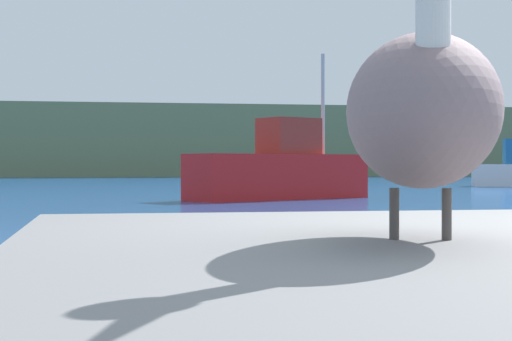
% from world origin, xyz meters
% --- Properties ---
extents(hillside_backdrop, '(140.00, 16.31, 6.16)m').
position_xyz_m(hillside_backdrop, '(0.00, 75.53, 3.08)').
color(hillside_backdrop, '#6B7A51').
rests_on(hillside_backdrop, ground).
extents(pelican, '(0.71, 1.32, 0.88)m').
position_xyz_m(pelican, '(-1.15, -0.63, 1.28)').
color(pelican, gray).
rests_on(pelican, pier_dock).
extents(fishing_boat_red, '(6.26, 4.32, 4.70)m').
position_xyz_m(fishing_boat_red, '(3.30, 23.05, 0.90)').
color(fishing_boat_red, red).
rests_on(fishing_boat_red, ground).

